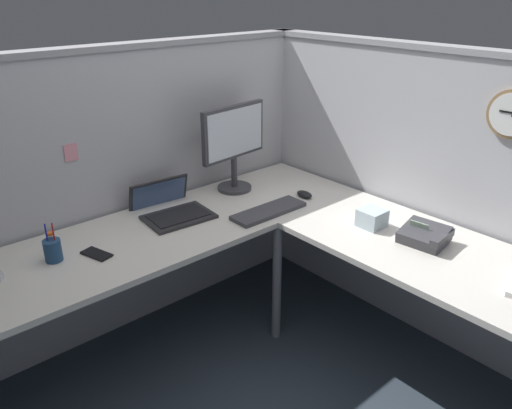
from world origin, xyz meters
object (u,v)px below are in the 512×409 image
object	(u,v)px
monitor	(234,142)
computer_mouse	(304,194)
keyboard	(269,211)
wall_clock	(512,114)
office_phone	(426,236)
pen_cup	(53,250)
tissue_box	(372,218)
laptop	(170,208)
cell_phone	(97,254)

from	to	relation	value
monitor	computer_mouse	world-z (taller)	monitor
keyboard	wall_clock	world-z (taller)	wall_clock
computer_mouse	office_phone	xyz separation A→B (m)	(0.02, -0.76, 0.02)
computer_mouse	pen_cup	xyz separation A→B (m)	(-1.35, 0.23, 0.04)
monitor	keyboard	bearing A→B (deg)	-101.13
computer_mouse	monitor	bearing A→B (deg)	122.37
computer_mouse	office_phone	distance (m)	0.76
keyboard	tissue_box	world-z (taller)	tissue_box
laptop	wall_clock	world-z (taller)	wall_clock
keyboard	cell_phone	xyz separation A→B (m)	(-0.89, 0.18, -0.01)
keyboard	tissue_box	distance (m)	0.54
laptop	office_phone	xyz separation A→B (m)	(0.71, -1.09, 0.01)
office_phone	pen_cup	bearing A→B (deg)	144.14
office_phone	keyboard	bearing A→B (deg)	113.59
cell_phone	tissue_box	world-z (taller)	tissue_box
cell_phone	wall_clock	world-z (taller)	wall_clock
computer_mouse	cell_phone	size ratio (longest dim) A/B	0.72
pen_cup	cell_phone	world-z (taller)	pen_cup
keyboard	office_phone	xyz separation A→B (m)	(0.32, -0.74, 0.03)
laptop	wall_clock	bearing A→B (deg)	-50.64
wall_clock	monitor	bearing A→B (deg)	113.67
pen_cup	office_phone	bearing A→B (deg)	-35.86
cell_phone	tissue_box	xyz separation A→B (m)	(1.17, -0.64, 0.04)
wall_clock	office_phone	bearing A→B (deg)	153.63
cell_phone	office_phone	world-z (taller)	office_phone
monitor	tissue_box	world-z (taller)	monitor
cell_phone	tissue_box	distance (m)	1.33
keyboard	wall_clock	distance (m)	1.23
keyboard	cell_phone	bearing A→B (deg)	169.10
keyboard	office_phone	distance (m)	0.80
keyboard	pen_cup	size ratio (longest dim) A/B	2.39
laptop	cell_phone	distance (m)	0.53
monitor	cell_phone	distance (m)	1.03
computer_mouse	wall_clock	distance (m)	1.13
laptop	computer_mouse	world-z (taller)	laptop
pen_cup	cell_phone	bearing A→B (deg)	-25.87
pen_cup	wall_clock	xyz separation A→B (m)	(1.68, -1.14, 0.54)
laptop	cell_phone	world-z (taller)	laptop
computer_mouse	laptop	bearing A→B (deg)	154.39
laptop	computer_mouse	size ratio (longest dim) A/B	3.92
monitor	cell_phone	bearing A→B (deg)	-168.29
office_phone	wall_clock	xyz separation A→B (m)	(0.31, -0.15, 0.56)
laptop	wall_clock	xyz separation A→B (m)	(1.02, -1.24, 0.57)
monitor	computer_mouse	bearing A→B (deg)	-57.63
laptop	pen_cup	world-z (taller)	pen_cup
monitor	wall_clock	xyz separation A→B (m)	(0.56, -1.27, 0.30)
laptop	office_phone	size ratio (longest dim) A/B	1.80
computer_mouse	cell_phone	xyz separation A→B (m)	(-1.19, 0.15, -0.01)
keyboard	pen_cup	xyz separation A→B (m)	(-1.05, 0.26, 0.04)
computer_mouse	cell_phone	distance (m)	1.20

